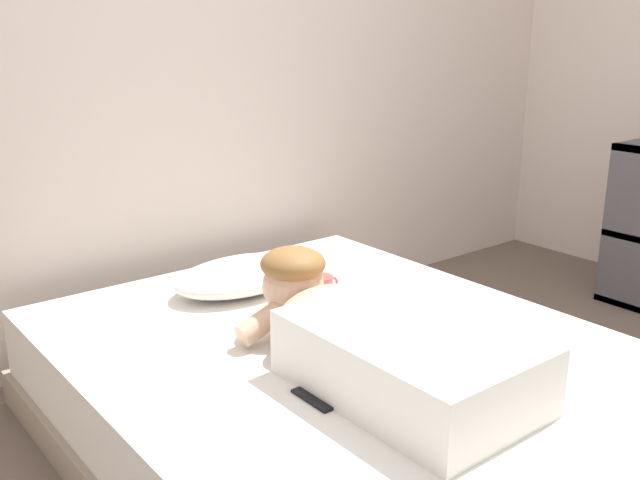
# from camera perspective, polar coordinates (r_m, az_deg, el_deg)

# --- Properties ---
(back_wall) EXTENTS (4.41, 0.12, 2.50)m
(back_wall) POSITION_cam_1_polar(r_m,az_deg,el_deg) (2.92, -11.59, 16.29)
(back_wall) COLOR silver
(back_wall) RESTS_ON ground
(bed) EXTENTS (1.50, 1.99, 0.34)m
(bed) POSITION_cam_1_polar(r_m,az_deg,el_deg) (2.20, 2.86, -12.92)
(bed) COLOR gray
(bed) RESTS_ON ground
(pillow) EXTENTS (0.52, 0.32, 0.11)m
(pillow) POSITION_cam_1_polar(r_m,az_deg,el_deg) (2.58, -6.23, -2.80)
(pillow) COLOR white
(pillow) RESTS_ON bed
(person_lying) EXTENTS (0.43, 0.92, 0.27)m
(person_lying) POSITION_cam_1_polar(r_m,az_deg,el_deg) (1.95, 4.23, -7.74)
(person_lying) COLOR white
(person_lying) RESTS_ON bed
(coffee_cup) EXTENTS (0.12, 0.09, 0.07)m
(coffee_cup) POSITION_cam_1_polar(r_m,az_deg,el_deg) (2.51, 0.05, -3.70)
(coffee_cup) COLOR #D84C47
(coffee_cup) RESTS_ON bed
(cell_phone) EXTENTS (0.07, 0.14, 0.01)m
(cell_phone) POSITION_cam_1_polar(r_m,az_deg,el_deg) (1.86, -0.19, -12.42)
(cell_phone) COLOR black
(cell_phone) RESTS_ON bed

